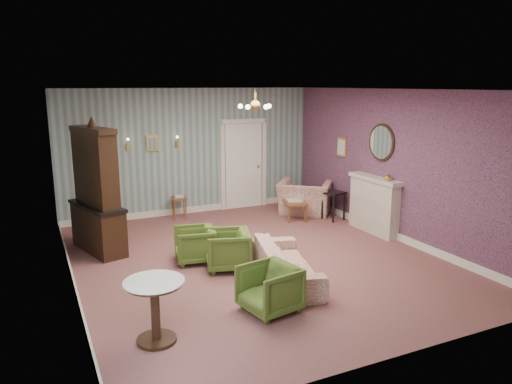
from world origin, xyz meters
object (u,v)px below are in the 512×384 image
olive_chair_c (195,243)px  side_table_black (333,206)px  olive_chair_b (228,248)px  wingback_chair (305,192)px  coffee_table (294,209)px  dresser (95,187)px  sofa_chintz (286,257)px  olive_chair_a (269,287)px  fireplace (374,205)px  pedestal_table (155,311)px

olive_chair_c → side_table_black: olive_chair_c is taller
olive_chair_b → wingback_chair: wingback_chair is taller
wingback_chair → coffee_table: wingback_chair is taller
dresser → side_table_black: bearing=-16.9°
sofa_chintz → dresser: 3.69m
olive_chair_a → coffee_table: size_ratio=0.84×
fireplace → side_table_black: size_ratio=2.17×
coffee_table → wingback_chair: bearing=30.5°
wingback_chair → fireplace: (0.51, -1.87, 0.06)m
dresser → wingback_chair: bearing=-8.2°
fireplace → coffee_table: (-0.95, 1.61, -0.37)m
wingback_chair → fireplace: 1.94m
coffee_table → dresser: bearing=-174.7°
olive_chair_a → side_table_black: size_ratio=1.09×
wingback_chair → olive_chair_a: bearing=94.7°
olive_chair_b → olive_chair_c: size_ratio=1.08×
dresser → side_table_black: (5.05, -0.07, -0.87)m
dresser → side_table_black: dresser is taller
olive_chair_b → sofa_chintz: 1.05m
dresser → coffee_table: size_ratio=2.86×
side_table_black → olive_chair_c: bearing=-161.7°
olive_chair_c → side_table_black: size_ratio=1.03×
side_table_black → pedestal_table: (-4.90, -3.56, 0.07)m
coffee_table → olive_chair_b: bearing=-138.5°
olive_chair_b → side_table_black: (3.25, 1.75, -0.04)m
olive_chair_a → pedestal_table: (-1.57, -0.14, 0.04)m
sofa_chintz → pedestal_table: 2.49m
olive_chair_b → fireplace: 3.52m
olive_chair_b → wingback_chair: 3.86m
olive_chair_a → olive_chair_b: (0.08, 1.68, 0.01)m
dresser → pedestal_table: (0.15, -3.64, -0.81)m
olive_chair_c → wingback_chair: (3.34, 1.94, 0.18)m
olive_chair_b → wingback_chair: size_ratio=0.60×
sofa_chintz → coffee_table: size_ratio=2.30×
sofa_chintz → olive_chair_a: bearing=154.5°
olive_chair_a → side_table_black: bearing=124.8°
side_table_black → pedestal_table: 6.05m
olive_chair_a → wingback_chair: wingback_chair is taller
olive_chair_a → pedestal_table: size_ratio=0.91×
olive_chair_b → coffee_table: olive_chair_b is taller
olive_chair_a → fireplace: bearing=111.9°
sofa_chintz → side_table_black: bearing=-30.6°
sofa_chintz → side_table_black: size_ratio=2.98×
side_table_black → pedestal_table: bearing=-144.0°
fireplace → side_table_black: (-0.21, 1.14, -0.26)m
wingback_chair → dresser: bearing=48.7°
olive_chair_a → olive_chair_c: (-0.31, 2.22, -0.02)m
olive_chair_b → fireplace: bearing=117.6°
dresser → pedestal_table: dresser is taller
olive_chair_b → wingback_chair: (2.95, 2.48, 0.16)m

